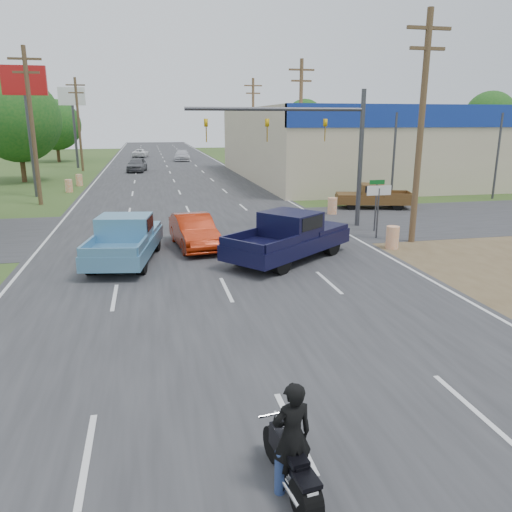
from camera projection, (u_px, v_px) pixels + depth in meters
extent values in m
plane|color=#2F4A1D|center=(294.00, 431.00, 9.05)|extent=(200.00, 200.00, 0.00)
cube|color=#2D2D30|center=(174.00, 181.00, 46.79)|extent=(15.00, 180.00, 0.02)
cube|color=#2D2D30|center=(197.00, 229.00, 26.03)|extent=(120.00, 10.00, 0.02)
cube|color=brown|center=(481.00, 256.00, 20.71)|extent=(8.00, 18.00, 0.01)
cube|color=#B7A88C|center=(480.00, 142.00, 52.42)|extent=(50.00, 28.00, 6.60)
cylinder|color=#4C3823|center=(420.00, 131.00, 21.93)|extent=(0.28, 0.28, 10.00)
cube|color=#4C3823|center=(429.00, 28.00, 20.83)|extent=(2.00, 0.14, 0.14)
cube|color=#4C3823|center=(427.00, 48.00, 21.04)|extent=(1.60, 0.14, 0.14)
cylinder|color=#4C3823|center=(300.00, 127.00, 38.92)|extent=(0.28, 0.28, 10.00)
cube|color=#4C3823|center=(302.00, 70.00, 37.82)|extent=(2.00, 0.14, 0.14)
cube|color=#4C3823|center=(301.00, 81.00, 38.03)|extent=(1.60, 0.14, 0.14)
cylinder|color=#4C3823|center=(253.00, 125.00, 55.90)|extent=(0.28, 0.28, 10.00)
cube|color=#4C3823|center=(253.00, 86.00, 54.80)|extent=(2.00, 0.14, 0.14)
cube|color=#4C3823|center=(253.00, 93.00, 55.01)|extent=(1.60, 0.14, 0.14)
cylinder|color=#4C3823|center=(32.00, 128.00, 32.23)|extent=(0.28, 0.28, 10.00)
cube|color=#4C3823|center=(25.00, 59.00, 31.13)|extent=(2.00, 0.14, 0.14)
cube|color=#4C3823|center=(26.00, 72.00, 31.34)|extent=(1.60, 0.14, 0.14)
cylinder|color=#4C3823|center=(79.00, 125.00, 54.88)|extent=(0.28, 0.28, 10.00)
cube|color=#4C3823|center=(75.00, 85.00, 53.78)|extent=(2.00, 0.14, 0.14)
cube|color=#4C3823|center=(76.00, 93.00, 53.99)|extent=(1.60, 0.14, 0.14)
cylinder|color=#422D19|center=(23.00, 164.00, 45.52)|extent=(0.44, 0.44, 3.24)
sphere|color=#154A18|center=(17.00, 119.00, 44.48)|extent=(7.56, 7.56, 7.56)
cylinder|color=#422D19|center=(58.00, 151.00, 68.07)|extent=(0.44, 0.44, 2.88)
sphere|color=#154A18|center=(55.00, 125.00, 67.15)|extent=(6.72, 6.72, 6.72)
cylinder|color=#422D19|center=(487.00, 143.00, 85.78)|extent=(0.44, 0.44, 3.60)
sphere|color=#154A18|center=(490.00, 116.00, 84.63)|extent=(8.40, 8.40, 8.40)
cylinder|color=#422D19|center=(304.00, 139.00, 104.33)|extent=(0.44, 0.44, 3.42)
sphere|color=#154A18|center=(305.00, 119.00, 103.23)|extent=(7.98, 7.98, 7.98)
cylinder|color=orange|center=(392.00, 238.00, 21.86)|extent=(0.56, 0.56, 1.00)
cylinder|color=orange|center=(332.00, 206.00, 29.97)|extent=(0.56, 0.56, 1.00)
cylinder|color=orange|center=(69.00, 186.00, 39.28)|extent=(0.56, 0.56, 1.00)
cylinder|color=orange|center=(79.00, 180.00, 43.11)|extent=(0.56, 0.56, 1.00)
cylinder|color=#3F3F44|center=(30.00, 134.00, 35.94)|extent=(0.30, 0.30, 9.00)
cube|color=#B21414|center=(24.00, 80.00, 34.97)|extent=(3.00, 0.35, 2.00)
cylinder|color=#3F3F44|center=(75.00, 129.00, 58.58)|extent=(0.30, 0.30, 9.00)
cube|color=white|center=(72.00, 96.00, 57.61)|extent=(3.00, 0.35, 2.00)
cylinder|color=#3F3F44|center=(378.00, 214.00, 23.61)|extent=(0.08, 0.08, 2.40)
cube|color=white|center=(379.00, 190.00, 23.32)|extent=(1.20, 0.05, 0.45)
cylinder|color=#3F3F44|center=(376.00, 208.00, 25.15)|extent=(0.08, 0.08, 2.40)
cube|color=#0C591E|center=(377.00, 182.00, 24.81)|extent=(0.80, 0.04, 0.22)
cylinder|color=#3F3F44|center=(360.00, 160.00, 25.90)|extent=(0.24, 0.24, 7.00)
cylinder|color=#3F3F44|center=(277.00, 109.00, 24.33)|extent=(9.00, 0.18, 0.18)
imported|color=gold|center=(325.00, 119.00, 24.96)|extent=(0.18, 0.40, 1.10)
imported|color=gold|center=(267.00, 119.00, 24.35)|extent=(0.18, 0.40, 1.10)
imported|color=gold|center=(206.00, 119.00, 23.74)|extent=(0.18, 0.40, 1.10)
imported|color=#911D06|center=(194.00, 232.00, 21.96)|extent=(2.04, 4.56, 1.45)
cylinder|color=black|center=(306.00, 499.00, 7.02)|extent=(0.36, 0.63, 0.60)
cylinder|color=black|center=(272.00, 444.00, 8.21)|extent=(0.19, 0.60, 0.60)
cube|color=black|center=(288.00, 454.00, 7.57)|extent=(0.34, 1.10, 0.27)
cube|color=black|center=(282.00, 435.00, 7.72)|extent=(0.30, 0.52, 0.20)
cube|color=black|center=(295.00, 456.00, 7.28)|extent=(0.33, 0.53, 0.09)
cylinder|color=white|center=(276.00, 414.00, 7.92)|extent=(0.59, 0.12, 0.05)
cube|color=white|center=(313.00, 497.00, 6.79)|extent=(0.16, 0.04, 0.11)
imported|color=black|center=(292.00, 442.00, 7.36)|extent=(0.68, 0.49, 1.73)
cylinder|color=black|center=(113.00, 242.00, 21.39)|extent=(0.47, 0.91, 0.86)
cylinder|color=black|center=(155.00, 241.00, 21.46)|extent=(0.47, 0.91, 0.86)
cylinder|color=black|center=(91.00, 263.00, 18.15)|extent=(0.47, 0.91, 0.86)
cylinder|color=black|center=(141.00, 263.00, 18.22)|extent=(0.47, 0.91, 0.86)
cube|color=teal|center=(126.00, 246.00, 19.74)|extent=(3.08, 5.89, 0.56)
cube|color=teal|center=(133.00, 228.00, 21.27)|extent=(2.38, 2.45, 0.19)
cube|color=teal|center=(125.00, 227.00, 19.66)|extent=(2.24, 2.00, 0.92)
cube|color=black|center=(125.00, 223.00, 19.61)|extent=(2.23, 1.67, 0.49)
cube|color=teal|center=(108.00, 253.00, 16.98)|extent=(1.97, 0.42, 0.32)
cylinder|color=black|center=(294.00, 238.00, 21.98)|extent=(0.92, 0.83, 0.90)
cylinder|color=black|center=(331.00, 245.00, 20.82)|extent=(0.92, 0.83, 0.90)
cylinder|color=black|center=(242.00, 254.00, 19.35)|extent=(0.92, 0.83, 0.90)
cylinder|color=black|center=(281.00, 262.00, 18.19)|extent=(0.92, 0.83, 0.90)
cube|color=black|center=(288.00, 243.00, 20.02)|extent=(6.01, 5.43, 0.59)
cube|color=black|center=(313.00, 227.00, 21.24)|extent=(3.09, 3.07, 0.20)
cube|color=black|center=(290.00, 224.00, 19.91)|extent=(2.68, 2.73, 0.96)
cube|color=black|center=(290.00, 220.00, 19.86)|extent=(2.43, 2.54, 0.51)
cube|color=black|center=(241.00, 245.00, 17.76)|extent=(1.36, 1.69, 0.34)
cylinder|color=black|center=(352.00, 204.00, 31.43)|extent=(0.77, 0.45, 0.73)
cylinder|color=black|center=(349.00, 201.00, 32.90)|extent=(0.77, 0.45, 0.73)
cylinder|color=black|center=(398.00, 205.00, 31.28)|extent=(0.77, 0.45, 0.73)
cylinder|color=black|center=(393.00, 201.00, 32.75)|extent=(0.77, 0.45, 0.73)
cube|color=brown|center=(373.00, 200.00, 32.04)|extent=(5.03, 3.00, 0.47)
cube|color=brown|center=(351.00, 195.00, 32.04)|extent=(2.18, 2.14, 0.16)
cube|color=brown|center=(372.00, 190.00, 31.88)|extent=(1.81, 1.98, 0.77)
cube|color=black|center=(372.00, 188.00, 31.85)|extent=(1.54, 1.94, 0.41)
cube|color=brown|center=(410.00, 194.00, 31.82)|extent=(0.51, 1.63, 0.27)
imported|color=#5A5A5F|center=(137.00, 165.00, 54.98)|extent=(2.48, 4.75, 1.54)
imported|color=silver|center=(182.00, 155.00, 70.33)|extent=(2.45, 5.26, 1.49)
imported|color=white|center=(141.00, 153.00, 76.90)|extent=(2.65, 4.76, 1.26)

